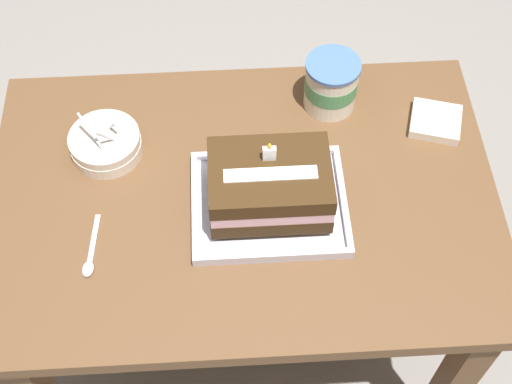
% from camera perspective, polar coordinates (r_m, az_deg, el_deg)
% --- Properties ---
extents(ground_plane, '(8.00, 8.00, 0.00)m').
position_cam_1_polar(ground_plane, '(2.08, -0.72, -11.60)').
color(ground_plane, gray).
extents(dining_table, '(1.02, 0.68, 0.74)m').
position_cam_1_polar(dining_table, '(1.53, -0.97, -2.78)').
color(dining_table, brown).
rests_on(dining_table, ground_plane).
extents(foil_tray, '(0.30, 0.25, 0.02)m').
position_cam_1_polar(foil_tray, '(1.40, 1.05, -1.02)').
color(foil_tray, silver).
rests_on(foil_tray, dining_table).
extents(birthday_cake, '(0.23, 0.16, 0.15)m').
position_cam_1_polar(birthday_cake, '(1.35, 1.10, 0.57)').
color(birthday_cake, '#3B2612').
rests_on(birthday_cake, foil_tray).
extents(bowl_stack, '(0.15, 0.15, 0.11)m').
position_cam_1_polar(bowl_stack, '(1.50, -11.91, 3.78)').
color(bowl_stack, silver).
rests_on(bowl_stack, dining_table).
extents(ice_cream_tub, '(0.12, 0.12, 0.12)m').
position_cam_1_polar(ice_cream_tub, '(1.54, 6.01, 8.58)').
color(ice_cream_tub, silver).
rests_on(ice_cream_tub, dining_table).
extents(serving_spoon_near_tray, '(0.03, 0.14, 0.01)m').
position_cam_1_polar(serving_spoon_near_tray, '(1.38, -13.13, -5.31)').
color(serving_spoon_near_tray, silver).
rests_on(serving_spoon_near_tray, dining_table).
extents(napkin_pile, '(0.13, 0.12, 0.02)m').
position_cam_1_polar(napkin_pile, '(1.57, 14.12, 5.48)').
color(napkin_pile, silver).
rests_on(napkin_pile, dining_table).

